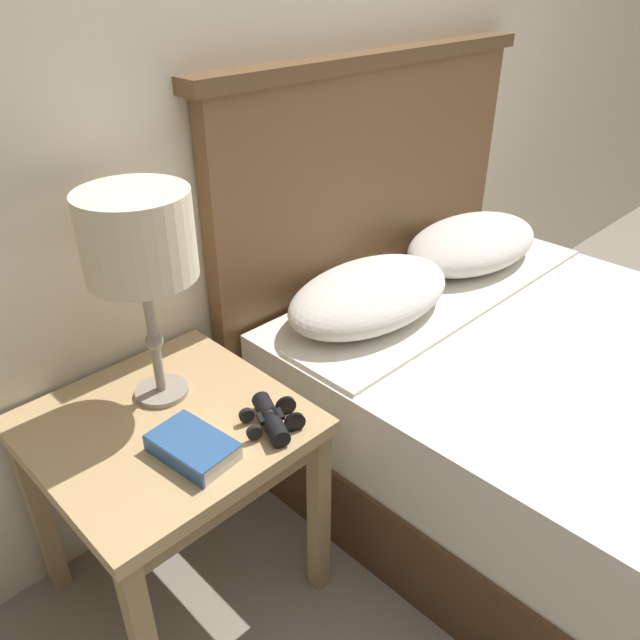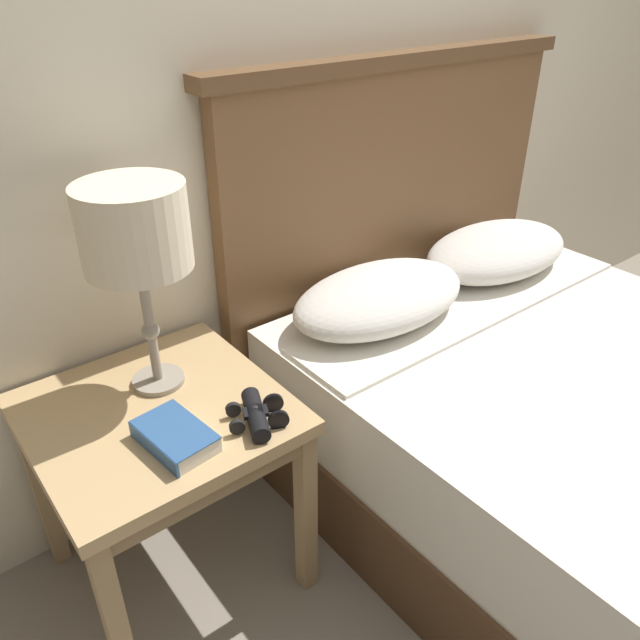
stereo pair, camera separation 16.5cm
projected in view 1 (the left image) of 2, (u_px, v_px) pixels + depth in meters
The scene contains 7 objects.
ground_plane at pixel (539, 611), 1.67m from camera, with size 20.00×20.00×0.00m, color gray.
wall_back at pixel (257, 48), 1.66m from camera, with size 8.00×0.06×2.60m.
nightstand at pixel (168, 446), 1.49m from camera, with size 0.58×0.58×0.58m.
bed at pixel (589, 426), 1.84m from camera, with size 1.43×1.97×1.27m.
table_lamp at pixel (138, 241), 1.34m from camera, with size 0.25×0.25×0.52m.
book_on_nightstand at pixel (192, 448), 1.34m from camera, with size 0.14×0.20×0.04m.
binoculars_pair at pixel (271, 419), 1.42m from camera, with size 0.16×0.16×0.05m.
Camera 1 is at (-1.15, -0.33, 1.51)m, focal length 35.00 mm.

